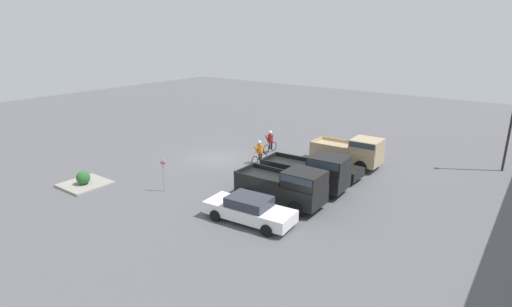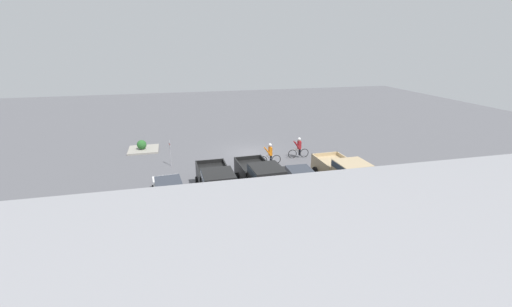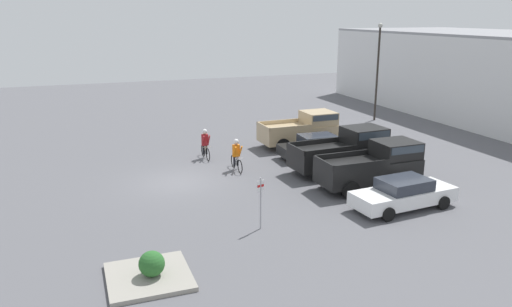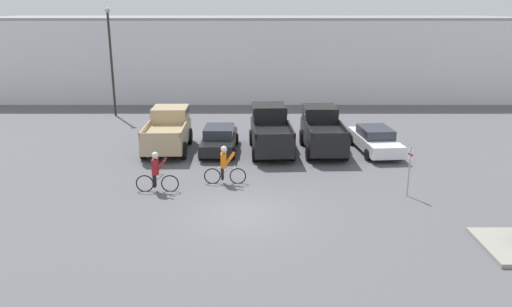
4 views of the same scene
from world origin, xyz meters
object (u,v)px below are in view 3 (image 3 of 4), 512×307
at_px(pickup_truck_2, 376,164).
at_px(fire_lane_sign, 261,198).
at_px(sedan_1, 403,193).
at_px(pickup_truck_0, 304,129).
at_px(cyclist_1, 205,143).
at_px(shrub, 152,264).
at_px(sedan_0, 317,146).
at_px(pickup_truck_1, 346,149).
at_px(cyclist_0, 236,154).
at_px(lamppost, 378,65).

height_order(pickup_truck_2, fire_lane_sign, pickup_truck_2).
bearing_deg(pickup_truck_2, sedan_1, -8.32).
bearing_deg(pickup_truck_0, cyclist_1, -84.84).
xyz_separation_m(sedan_1, cyclist_1, (-10.61, -6.06, 0.22)).
bearing_deg(pickup_truck_2, fire_lane_sign, -69.08).
bearing_deg(shrub, sedan_1, 101.86).
bearing_deg(pickup_truck_2, sedan_0, -177.07).
relative_size(cyclist_1, fire_lane_sign, 0.86).
xyz_separation_m(pickup_truck_2, fire_lane_sign, (2.67, -6.99, 0.13)).
relative_size(pickup_truck_1, shrub, 6.39).
bearing_deg(cyclist_0, fire_lane_sign, -11.19).
bearing_deg(shrub, pickup_truck_0, 139.03).
distance_m(pickup_truck_0, pickup_truck_2, 8.40).
xyz_separation_m(pickup_truck_0, fire_lane_sign, (11.08, -7.15, 0.15)).
height_order(pickup_truck_1, pickup_truck_2, pickup_truck_1).
distance_m(pickup_truck_0, shrub, 17.97).
height_order(pickup_truck_0, sedan_1, pickup_truck_0).
bearing_deg(cyclist_0, shrub, -31.18).
height_order(sedan_1, cyclist_0, cyclist_0).
bearing_deg(pickup_truck_1, sedan_1, -4.06).
distance_m(sedan_1, fire_lane_sign, 6.61).
relative_size(pickup_truck_0, sedan_0, 1.07).
distance_m(sedan_0, cyclist_0, 5.23).
bearing_deg(shrub, fire_lane_sign, 118.26).
height_order(sedan_0, pickup_truck_2, pickup_truck_2).
relative_size(sedan_0, cyclist_0, 2.43).
bearing_deg(sedan_1, cyclist_0, -147.00).
bearing_deg(pickup_truck_1, cyclist_0, -111.71).
bearing_deg(sedan_0, lamppost, 131.33).
distance_m(sedan_0, cyclist_1, 6.57).
relative_size(sedan_0, pickup_truck_2, 0.90).
relative_size(pickup_truck_0, fire_lane_sign, 2.30).
bearing_deg(lamppost, sedan_0, -48.67).
bearing_deg(lamppost, cyclist_0, -58.81).
height_order(pickup_truck_0, cyclist_0, pickup_truck_0).
distance_m(pickup_truck_0, fire_lane_sign, 13.18).
height_order(pickup_truck_1, fire_lane_sign, pickup_truck_1).
bearing_deg(sedan_0, pickup_truck_2, 2.93).
relative_size(fire_lane_sign, shrub, 2.54).
bearing_deg(sedan_1, sedan_0, 179.16).
bearing_deg(cyclist_0, pickup_truck_1, 68.29).
distance_m(pickup_truck_1, lamppost, 14.52).
xyz_separation_m(pickup_truck_1, lamppost, (-10.94, 9.00, 3.17)).
height_order(pickup_truck_0, cyclist_1, pickup_truck_0).
height_order(pickup_truck_1, cyclist_1, pickup_truck_1).
relative_size(cyclist_0, lamppost, 0.25).
distance_m(lamppost, shrub, 28.23).
bearing_deg(sedan_0, cyclist_1, -109.66).
relative_size(pickup_truck_0, lamppost, 0.65).
bearing_deg(lamppost, pickup_truck_2, -33.18).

